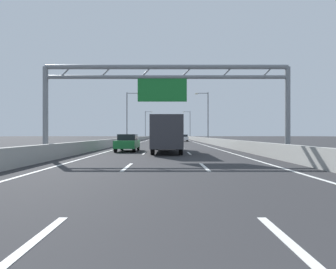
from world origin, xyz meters
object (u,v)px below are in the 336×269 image
at_px(streetlamp_right_far, 190,123).
at_px(green_car, 128,143).
at_px(streetlamp_left_far, 146,123).
at_px(streetlamp_right_distant, 183,127).
at_px(white_car, 184,138).
at_px(streetlamp_right_mid, 207,114).
at_px(yellow_car, 177,136).
at_px(sign_gantry, 166,86).
at_px(streetlamp_left_distant, 153,127).
at_px(box_truck, 167,133).
at_px(black_car, 159,136).
at_px(streetlamp_left_mid, 129,114).

bearing_deg(streetlamp_right_far, green_car, -99.30).
distance_m(streetlamp_left_far, streetlamp_right_distant, 43.57).
bearing_deg(white_car, streetlamp_right_mid, -64.40).
bearing_deg(green_car, yellow_car, 85.20).
distance_m(sign_gantry, streetlamp_left_distant, 114.09).
relative_size(streetlamp_right_mid, box_truck, 1.07).
xyz_separation_m(streetlamp_right_distant, box_truck, (-7.47, -109.71, -3.79)).
height_order(streetlamp_left_far, streetlamp_right_distant, same).
distance_m(white_car, box_truck, 36.15).
bearing_deg(streetlamp_right_mid, white_car, 115.60).
xyz_separation_m(green_car, white_car, (7.13, 34.50, -0.02)).
xyz_separation_m(sign_gantry, white_car, (3.62, 40.10, -4.11)).
relative_size(streetlamp_right_mid, streetlamp_right_far, 1.00).
distance_m(streetlamp_left_far, box_truck, 69.29).
height_order(streetlamp_left_distant, black_car, streetlamp_left_distant).
bearing_deg(streetlamp_left_far, streetlamp_right_distant, 69.96).
distance_m(streetlamp_right_far, box_truck, 69.29).
distance_m(sign_gantry, streetlamp_right_mid, 32.86).
distance_m(streetlamp_left_far, streetlamp_right_far, 14.93).
bearing_deg(sign_gantry, black_car, 92.45).
xyz_separation_m(streetlamp_right_far, black_car, (-11.15, 12.39, -4.65)).
relative_size(streetlamp_left_mid, streetlamp_left_far, 1.00).
relative_size(streetlamp_left_distant, green_car, 2.24).
relative_size(streetlamp_left_mid, green_car, 2.24).
relative_size(streetlamp_left_far, streetlamp_left_distant, 1.00).
xyz_separation_m(sign_gantry, streetlamp_left_mid, (-7.43, 31.99, 0.52)).
height_order(black_car, yellow_car, yellow_car).
height_order(streetlamp_right_mid, streetlamp_left_far, same).
distance_m(streetlamp_left_mid, black_car, 53.65).
bearing_deg(black_car, box_truck, -87.40).
height_order(streetlamp_left_far, white_car, streetlamp_left_far).
xyz_separation_m(white_car, box_truck, (-3.58, -35.96, 0.85)).
height_order(streetlamp_right_far, black_car, streetlamp_right_far).
relative_size(streetlamp_left_distant, box_truck, 1.07).
distance_m(streetlamp_left_far, streetlamp_left_distant, 40.93).
bearing_deg(streetlamp_right_mid, streetlamp_left_mid, 180.00).
relative_size(streetlamp_left_far, streetlamp_right_far, 1.00).
height_order(sign_gantry, streetlamp_left_distant, streetlamp_left_distant).
relative_size(streetlamp_right_far, streetlamp_right_distant, 1.00).
bearing_deg(streetlamp_left_distant, sign_gantry, -86.27).
xyz_separation_m(streetlamp_left_far, green_car, (3.91, -67.32, -4.61)).
distance_m(streetlamp_right_mid, streetlamp_left_distant, 83.21).
xyz_separation_m(white_car, yellow_car, (-0.07, 49.62, -0.01)).
distance_m(streetlamp_right_far, streetlamp_right_distant, 40.93).
bearing_deg(yellow_car, streetlamp_right_distant, 80.69).
xyz_separation_m(streetlamp_right_far, white_car, (-3.89, -32.82, -4.63)).
bearing_deg(streetlamp_right_mid, sign_gantry, -103.20).
relative_size(green_car, black_car, 0.98).
bearing_deg(white_car, streetlamp_right_far, 83.24).
bearing_deg(streetlamp_right_distant, white_car, -93.02).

